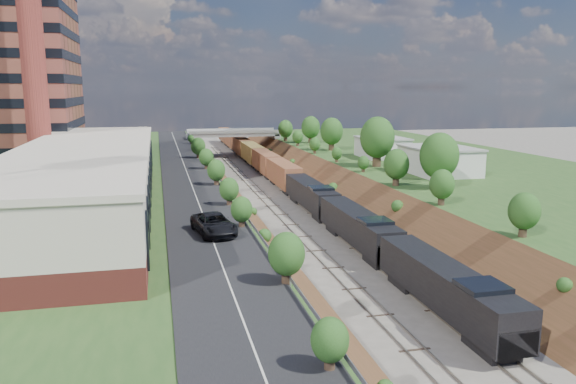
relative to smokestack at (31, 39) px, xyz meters
name	(u,v)px	position (x,y,z in m)	size (l,w,h in m)	color
platform_left	(71,195)	(3.00, 4.00, -22.50)	(44.00, 180.00, 5.00)	#2C5121
platform_right	(465,179)	(69.00, 4.00, -22.50)	(44.00, 180.00, 5.00)	#2C5121
embankment_left	(217,204)	(25.00, 4.00, -25.00)	(7.07, 180.00, 7.07)	brown
embankment_right	(347,198)	(47.00, 4.00, -25.00)	(7.07, 180.00, 7.07)	brown
rail_left_track	(268,202)	(33.40, 4.00, -24.91)	(1.58, 180.00, 0.18)	gray
rail_right_track	(299,200)	(38.60, 4.00, -24.91)	(1.58, 180.00, 0.18)	gray
road	(188,174)	(20.50, 4.00, -19.95)	(8.00, 180.00, 0.10)	black
guardrail	(214,171)	(24.60, 3.80, -19.45)	(0.10, 171.00, 0.70)	#99999E
commercial_building	(86,177)	(8.00, -18.00, -16.49)	(14.30, 62.30, 7.00)	brown
smokestack	(31,39)	(0.00, 0.00, 0.00)	(3.20, 3.20, 40.00)	brown
overpass	(233,139)	(36.00, 66.00, -20.08)	(24.50, 8.30, 7.40)	gray
white_building_near	(439,161)	(59.50, -4.00, -18.00)	(9.00, 12.00, 4.00)	silver
white_building_far	(382,148)	(59.00, 18.00, -18.20)	(8.00, 10.00, 3.60)	silver
tree_right_large	(439,156)	(53.00, -16.00, -15.62)	(5.25, 5.25, 7.61)	#473323
tree_left_crest	(254,217)	(24.20, -36.00, -17.96)	(2.45, 2.45, 3.55)	#473323
freight_train	(267,163)	(38.60, 31.31, -22.25)	(3.28, 166.39, 4.83)	black
suv	(214,224)	(20.86, -33.63, -18.95)	(3.14, 6.81, 1.89)	black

